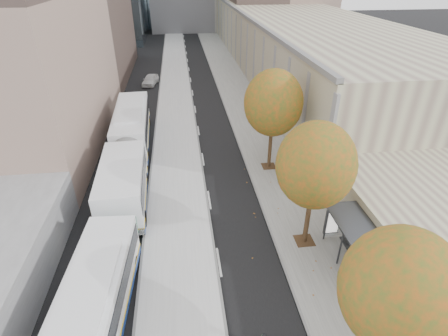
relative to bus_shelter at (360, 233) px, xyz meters
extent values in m
cube|color=#B9B9B9|center=(-9.56, 24.04, -2.11)|extent=(4.25, 150.00, 0.15)
cube|color=slate|center=(-1.56, 24.04, -2.15)|extent=(4.75, 150.00, 0.08)
cube|color=gray|center=(9.81, 53.04, 1.81)|extent=(18.00, 92.00, 8.00)
cube|color=#383A3F|center=(-0.19, 0.04, 0.37)|extent=(1.90, 4.40, 0.10)
cylinder|color=#383A3F|center=(-0.89, -1.96, -0.91)|extent=(0.10, 0.10, 2.40)
cube|color=silver|center=(0.53, 0.04, -0.86)|extent=(0.04, 4.00, 2.10)
sphere|color=#225E1E|center=(-2.09, -5.96, 2.86)|extent=(4.00, 4.00, 4.00)
cylinder|color=#322114|center=(-2.09, 2.04, -0.49)|extent=(0.28, 0.28, 3.24)
sphere|color=#225E1E|center=(-2.09, 2.04, 3.08)|extent=(4.20, 4.20, 4.20)
cylinder|color=#322114|center=(-2.09, 11.04, -0.42)|extent=(0.28, 0.28, 3.38)
sphere|color=#225E1E|center=(-2.09, 11.04, 3.29)|extent=(4.40, 4.40, 4.40)
cube|color=white|center=(-13.26, 12.86, -0.61)|extent=(3.51, 19.10, 3.17)
cube|color=black|center=(-13.26, 12.86, -0.02)|extent=(3.54, 18.34, 1.10)
cube|color=#146443|center=(-13.26, 3.39, -0.97)|extent=(2.01, 0.14, 1.22)
imported|color=silver|center=(-12.90, 35.35, -1.50)|extent=(2.41, 4.29, 1.38)
camera|label=1|loc=(-8.85, -13.06, 12.15)|focal=28.00mm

